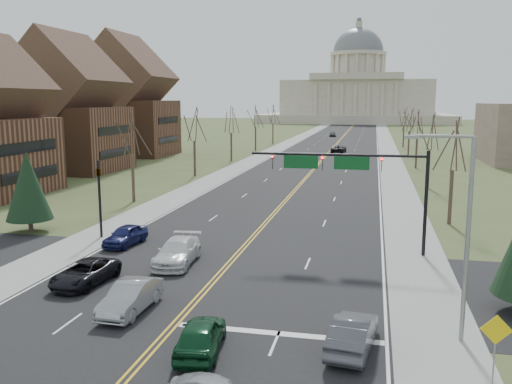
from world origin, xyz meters
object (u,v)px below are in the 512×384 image
at_px(car_nb_outer_lead, 353,333).
at_px(car_sb_inner_second, 177,252).
at_px(street_light, 462,225).
at_px(car_sb_outer_lead, 85,273).
at_px(car_far_sb, 333,134).
at_px(warn_sign, 496,337).
at_px(signal_mast, 351,170).
at_px(car_far_nb, 339,149).
at_px(car_sb_inner_lead, 130,297).
at_px(car_nb_inner_lead, 201,336).
at_px(signal_left, 99,190).
at_px(car_sb_outer_second, 125,235).

distance_m(car_nb_outer_lead, car_sb_inner_second, 15.37).
xyz_separation_m(street_light, car_nb_outer_lead, (-4.40, -1.92, -4.46)).
height_order(car_sb_outer_lead, car_far_sb, car_far_sb).
distance_m(warn_sign, car_far_sb, 142.25).
bearing_deg(signal_mast, car_far_nb, 94.22).
bearing_deg(street_light, car_sb_inner_lead, 179.99).
bearing_deg(warn_sign, signal_mast, 109.07).
height_order(signal_mast, car_nb_inner_lead, signal_mast).
bearing_deg(signal_left, car_nb_outer_lead, -37.86).
relative_size(car_sb_inner_lead, car_sb_inner_second, 0.84).
bearing_deg(car_nb_outer_lead, car_sb_inner_lead, -2.28).
relative_size(signal_left, car_nb_inner_lead, 1.38).
distance_m(signal_mast, car_sb_outer_lead, 18.46).
bearing_deg(signal_mast, car_far_sb, 94.84).
bearing_deg(car_sb_inner_lead, signal_mast, 54.59).
relative_size(car_nb_inner_lead, car_sb_outer_second, 1.01).
xyz_separation_m(signal_mast, car_far_nb, (-5.47, 74.00, -5.00)).
height_order(car_nb_outer_lead, car_sb_inner_lead, car_sb_inner_lead).
relative_size(street_light, car_sb_inner_lead, 1.97).
height_order(car_nb_inner_lead, car_sb_inner_second, car_sb_inner_second).
xyz_separation_m(car_sb_outer_lead, car_sb_outer_second, (-1.55, 8.45, 0.05)).
xyz_separation_m(street_light, car_sb_outer_lead, (-19.80, 3.28, -4.54)).
bearing_deg(car_far_sb, signal_left, -100.06).
relative_size(signal_mast, car_sb_inner_second, 2.20).
relative_size(warn_sign, car_far_sb, 0.64).
distance_m(signal_left, street_light, 27.78).
xyz_separation_m(signal_mast, car_nb_inner_lead, (-5.33, -17.02, -5.01)).
relative_size(car_sb_inner_second, car_far_sb, 1.24).
bearing_deg(car_sb_outer_lead, car_far_sb, 93.01).
bearing_deg(car_sb_inner_lead, car_nb_inner_lead, -34.58).
xyz_separation_m(signal_left, car_nb_outer_lead, (19.84, -15.42, -2.95)).
bearing_deg(car_nb_outer_lead, car_sb_outer_lead, -11.06).
xyz_separation_m(signal_left, warn_sign, (25.00, -17.52, -1.70)).
height_order(signal_left, street_light, street_light).
distance_m(street_light, car_sb_outer_lead, 20.58).
relative_size(car_nb_outer_lead, car_sb_outer_lead, 0.94).
bearing_deg(car_sb_outer_second, car_sb_inner_lead, -57.11).
relative_size(car_sb_inner_lead, car_far_sb, 1.03).
height_order(car_sb_inner_lead, car_sb_outer_lead, car_sb_inner_lead).
bearing_deg(car_far_nb, street_light, 104.45).
distance_m(car_sb_inner_lead, car_far_nb, 87.62).
height_order(street_light, car_sb_inner_second, street_light).
bearing_deg(car_sb_inner_second, car_sb_outer_second, 141.96).
bearing_deg(car_far_nb, signal_mast, 101.66).
height_order(car_sb_outer_lead, car_sb_inner_second, car_sb_inner_second).
xyz_separation_m(signal_left, street_light, (24.24, -13.50, 1.51)).
height_order(warn_sign, car_far_sb, warn_sign).
height_order(car_sb_inner_lead, car_sb_inner_second, car_sb_inner_second).
height_order(signal_left, warn_sign, signal_left).
height_order(car_nb_inner_lead, car_sb_outer_lead, car_nb_inner_lead).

